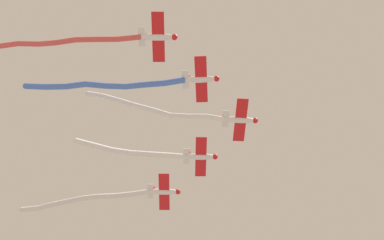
# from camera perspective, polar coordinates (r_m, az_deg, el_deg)

# --- Properties ---
(airplane_lead) EXTENTS (5.97, 7.89, 1.95)m
(airplane_lead) POSITION_cam_1_polar(r_m,az_deg,el_deg) (83.40, 5.27, 0.02)
(airplane_lead) COLOR white
(smoke_trail_lead) EXTENTS (22.54, 2.55, 3.08)m
(smoke_trail_lead) POSITION_cam_1_polar(r_m,az_deg,el_deg) (83.30, -4.08, 1.25)
(smoke_trail_lead) COLOR white
(airplane_left_wing) EXTENTS (6.00, 7.90, 1.95)m
(airplane_left_wing) POSITION_cam_1_polar(r_m,az_deg,el_deg) (86.73, 0.94, -4.00)
(airplane_left_wing) COLOR white
(smoke_trail_left_wing) EXTENTS (18.49, 2.00, 2.12)m
(smoke_trail_left_wing) POSITION_cam_1_polar(r_m,az_deg,el_deg) (85.99, -6.70, -3.38)
(smoke_trail_left_wing) COLOR white
(airplane_right_wing) EXTENTS (6.03, 7.89, 1.95)m
(airplane_right_wing) POSITION_cam_1_polar(r_m,az_deg,el_deg) (80.13, 0.97, 4.46)
(airplane_right_wing) COLOR white
(smoke_trail_right_wing) EXTENTS (23.97, 7.12, 1.76)m
(smoke_trail_right_wing) POSITION_cam_1_polar(r_m,az_deg,el_deg) (81.04, -9.47, 3.77)
(smoke_trail_right_wing) COLOR #4C75DB
(airplane_slot) EXTENTS (6.00, 7.90, 1.95)m
(airplane_slot) POSITION_cam_1_polar(r_m,az_deg,el_deg) (90.67, -3.07, -7.79)
(airplane_slot) COLOR white
(smoke_trail_slot) EXTENTS (21.39, 9.31, 1.75)m
(smoke_trail_slot) POSITION_cam_1_polar(r_m,az_deg,el_deg) (92.84, -11.69, -8.52)
(smoke_trail_slot) COLOR white
(airplane_trail) EXTENTS (6.01, 7.90, 1.95)m
(airplane_trail) POSITION_cam_1_polar(r_m,az_deg,el_deg) (77.31, -3.72, 9.01)
(airplane_trail) COLOR white
(smoke_trail_trail) EXTENTS (30.05, 12.98, 3.90)m
(smoke_trail_trail) POSITION_cam_1_polar(r_m,az_deg,el_deg) (82.44, -16.69, 7.81)
(smoke_trail_trail) COLOR #DB4C4C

